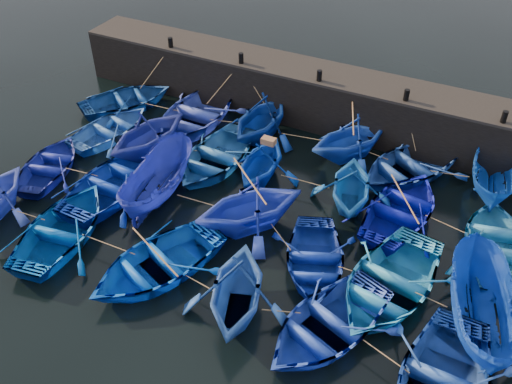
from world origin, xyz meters
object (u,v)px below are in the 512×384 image
at_px(boat_8, 215,156).
at_px(boat_0, 127,100).
at_px(wooden_crate, 269,141).
at_px(boat_13, 50,165).

bearing_deg(boat_8, boat_0, 161.46).
bearing_deg(wooden_crate, boat_13, -157.24).
relative_size(boat_0, boat_8, 0.93).
bearing_deg(wooden_crate, boat_8, -179.24).
bearing_deg(boat_0, wooden_crate, -160.54).
height_order(boat_13, wooden_crate, wooden_crate).
bearing_deg(boat_13, wooden_crate, -172.25).
relative_size(boat_8, boat_13, 1.21).
xyz_separation_m(boat_0, boat_8, (6.51, -2.39, 0.04)).
bearing_deg(boat_8, wooden_crate, 2.39).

